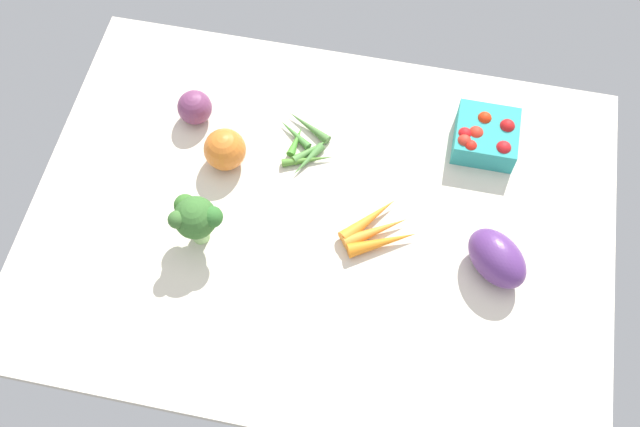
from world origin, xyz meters
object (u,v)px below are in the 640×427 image
(red_onion_center, at_px, (195,107))
(okra_pile, at_px, (305,144))
(broccoli_head, at_px, (195,218))
(carrot_bunch, at_px, (376,231))
(eggplant, at_px, (497,258))
(heirloom_tomato_orange, at_px, (225,150))
(berry_basket, at_px, (485,136))

(red_onion_center, height_order, okra_pile, red_onion_center)
(broccoli_head, relative_size, carrot_bunch, 0.78)
(okra_pile, bearing_deg, broccoli_head, 57.14)
(eggplant, bearing_deg, heirloom_tomato_orange, -149.26)
(berry_basket, xyz_separation_m, eggplant, (-0.04, 0.25, 0.01))
(berry_basket, bearing_deg, heirloom_tomato_orange, 15.62)
(broccoli_head, bearing_deg, okra_pile, -122.86)
(okra_pile, bearing_deg, carrot_bunch, 135.91)
(berry_basket, distance_m, heirloom_tomato_orange, 0.48)
(berry_basket, bearing_deg, eggplant, 99.46)
(heirloom_tomato_orange, distance_m, carrot_bunch, 0.31)
(okra_pile, distance_m, berry_basket, 0.33)
(okra_pile, xyz_separation_m, eggplant, (-0.37, 0.18, 0.03))
(berry_basket, bearing_deg, carrot_bunch, 53.30)
(red_onion_center, distance_m, heirloom_tomato_orange, 0.12)
(red_onion_center, relative_size, broccoli_head, 0.59)
(broccoli_head, xyz_separation_m, carrot_bunch, (-0.30, -0.07, -0.06))
(broccoli_head, distance_m, heirloom_tomato_orange, 0.16)
(red_onion_center, distance_m, carrot_bunch, 0.42)
(red_onion_center, xyz_separation_m, eggplant, (-0.59, 0.20, 0.01))
(berry_basket, relative_size, broccoli_head, 1.02)
(red_onion_center, xyz_separation_m, broccoli_head, (-0.08, 0.24, 0.04))
(berry_basket, height_order, carrot_bunch, berry_basket)
(okra_pile, height_order, eggplant, eggplant)
(berry_basket, bearing_deg, okra_pile, 12.18)
(okra_pile, distance_m, heirloom_tomato_orange, 0.15)
(red_onion_center, height_order, carrot_bunch, red_onion_center)
(red_onion_center, relative_size, carrot_bunch, 0.46)
(broccoli_head, distance_m, carrot_bunch, 0.31)
(berry_basket, distance_m, eggplant, 0.25)
(okra_pile, height_order, carrot_bunch, carrot_bunch)
(heirloom_tomato_orange, xyz_separation_m, carrot_bunch, (-0.30, 0.10, -0.03))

